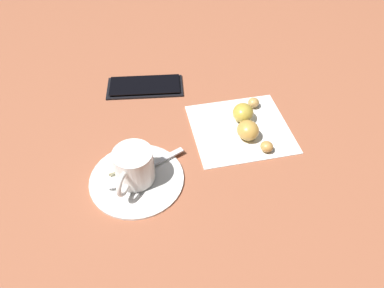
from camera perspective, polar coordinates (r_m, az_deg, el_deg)
ground_plane at (r=0.61m, az=-0.65°, el=-2.35°), size 1.80×1.80×0.00m
saucer at (r=0.58m, az=-8.73°, el=-5.40°), size 0.15×0.15×0.01m
espresso_cup at (r=0.55m, az=-9.20°, el=-3.49°), size 0.07×0.08×0.06m
teaspoon at (r=0.58m, az=-9.30°, el=-4.65°), size 0.14×0.04×0.01m
sugar_packet at (r=0.59m, az=-10.42°, el=-3.30°), size 0.06×0.02×0.01m
napkin at (r=0.66m, az=7.65°, el=2.47°), size 0.20×0.20×0.00m
croissant at (r=0.65m, az=8.73°, el=3.57°), size 0.09×0.14×0.03m
cell_phone at (r=0.75m, az=-7.76°, el=8.95°), size 0.17×0.12×0.01m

